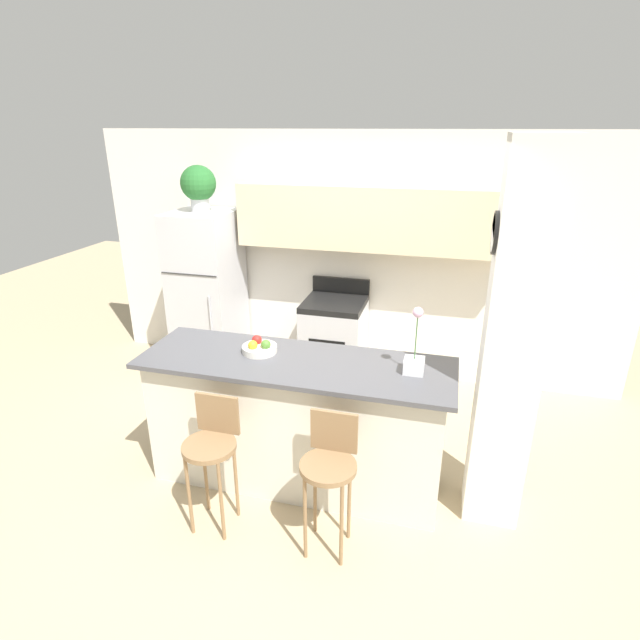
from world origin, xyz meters
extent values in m
plane|color=tan|center=(0.00, 0.00, 0.00)|extent=(14.00, 14.00, 0.00)
cube|color=white|center=(0.00, 2.00, 1.27)|extent=(5.60, 0.06, 2.55)
cube|color=beige|center=(0.26, 1.81, 1.73)|extent=(2.78, 0.32, 0.62)
cube|color=silver|center=(-0.10, 1.83, 1.60)|extent=(0.67, 0.28, 0.12)
cube|color=white|center=(1.43, 0.02, 1.27)|extent=(0.36, 0.32, 2.55)
cylinder|color=black|center=(1.24, 0.02, 2.00)|extent=(0.02, 0.26, 0.26)
cylinder|color=white|center=(1.23, 0.02, 2.00)|extent=(0.01, 0.23, 0.23)
cube|color=silver|center=(0.00, 0.00, 0.49)|extent=(2.14, 0.60, 0.98)
cube|color=#4C4C51|center=(0.00, 0.00, 1.00)|extent=(2.26, 0.72, 0.04)
cube|color=silver|center=(-1.50, 1.59, 0.60)|extent=(0.64, 0.71, 1.20)
cube|color=silver|center=(-1.50, 1.59, 1.48)|extent=(0.64, 0.71, 0.56)
cube|color=#333333|center=(-1.50, 1.23, 1.20)|extent=(0.60, 0.01, 0.01)
cylinder|color=#B2B2B7|center=(-1.29, 1.22, 0.66)|extent=(0.02, 0.02, 0.66)
cube|color=silver|center=(-0.10, 1.64, 0.43)|extent=(0.62, 0.62, 0.85)
cube|color=black|center=(-0.10, 1.64, 0.88)|extent=(0.62, 0.62, 0.06)
cube|color=black|center=(-0.10, 1.93, 0.99)|extent=(0.62, 0.04, 0.16)
cube|color=black|center=(-0.10, 1.32, 0.47)|extent=(0.37, 0.01, 0.27)
cylinder|color=olive|center=(-0.40, -0.61, 0.64)|extent=(0.36, 0.36, 0.03)
cube|color=olive|center=(-0.40, -0.46, 0.80)|extent=(0.30, 0.02, 0.28)
cylinder|color=olive|center=(-0.51, -0.72, 0.31)|extent=(0.02, 0.02, 0.62)
cylinder|color=olive|center=(-0.28, -0.72, 0.31)|extent=(0.02, 0.02, 0.62)
cylinder|color=olive|center=(-0.51, -0.49, 0.31)|extent=(0.02, 0.02, 0.62)
cylinder|color=olive|center=(-0.28, -0.49, 0.31)|extent=(0.02, 0.02, 0.62)
cylinder|color=olive|center=(0.40, -0.61, 0.64)|extent=(0.36, 0.36, 0.03)
cube|color=olive|center=(0.40, -0.46, 0.80)|extent=(0.30, 0.02, 0.28)
cylinder|color=olive|center=(0.28, -0.72, 0.31)|extent=(0.02, 0.02, 0.62)
cylinder|color=olive|center=(0.51, -0.72, 0.31)|extent=(0.02, 0.02, 0.62)
cylinder|color=olive|center=(0.28, -0.49, 0.31)|extent=(0.02, 0.02, 0.62)
cylinder|color=olive|center=(0.51, -0.49, 0.31)|extent=(0.02, 0.02, 0.62)
cylinder|color=silver|center=(-1.50, 1.59, 1.84)|extent=(0.18, 0.18, 0.15)
sphere|color=#286B2D|center=(-1.50, 1.59, 2.04)|extent=(0.35, 0.35, 0.35)
cube|color=white|center=(0.83, 0.04, 1.07)|extent=(0.13, 0.13, 0.10)
cylinder|color=#386633|center=(0.83, 0.04, 1.28)|extent=(0.01, 0.01, 0.31)
sphere|color=#E5B2D1|center=(0.83, 0.04, 1.45)|extent=(0.07, 0.07, 0.07)
cylinder|color=silver|center=(-0.30, 0.07, 1.04)|extent=(0.26, 0.26, 0.05)
sphere|color=#4C7F2D|center=(-0.24, 0.06, 1.09)|extent=(0.07, 0.07, 0.07)
sphere|color=red|center=(-0.33, 0.12, 1.09)|extent=(0.08, 0.08, 0.08)
sphere|color=gold|center=(-0.33, 0.03, 1.09)|extent=(0.07, 0.07, 0.07)
cylinder|color=#59595B|center=(-0.96, 1.33, 0.19)|extent=(0.28, 0.28, 0.38)
camera|label=1|loc=(1.00, -3.04, 2.59)|focal=28.00mm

